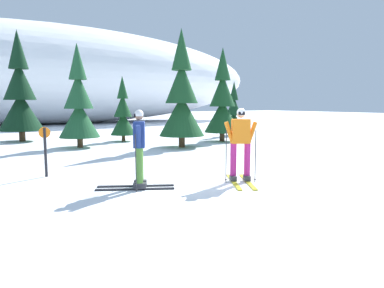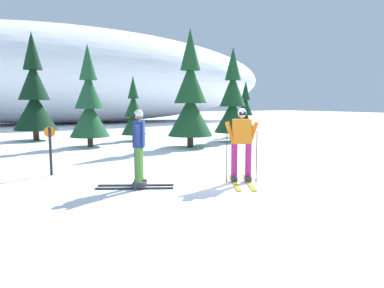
% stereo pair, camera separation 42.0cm
% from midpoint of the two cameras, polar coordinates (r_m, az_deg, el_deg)
% --- Properties ---
extents(ground_plane, '(120.00, 120.00, 0.00)m').
position_cam_midpoint_polar(ground_plane, '(9.01, 1.45, -5.43)').
color(ground_plane, white).
extents(skier_orange_jacket, '(1.17, 1.66, 1.76)m').
position_cam_midpoint_polar(skier_orange_jacket, '(8.46, 6.43, 0.10)').
color(skier_orange_jacket, gold).
rests_on(skier_orange_jacket, ground).
extents(skier_navy_jacket, '(1.71, 1.13, 1.74)m').
position_cam_midpoint_polar(skier_navy_jacket, '(7.88, -10.05, -0.65)').
color(skier_navy_jacket, black).
rests_on(skier_navy_jacket, ground).
extents(pine_tree_far_left, '(2.08, 2.08, 5.38)m').
position_cam_midpoint_polar(pine_tree_far_left, '(19.36, -26.54, 7.03)').
color(pine_tree_far_left, '#47301E').
rests_on(pine_tree_far_left, ground).
extents(pine_tree_left, '(1.69, 1.69, 4.36)m').
position_cam_midpoint_polar(pine_tree_left, '(15.74, -18.53, 6.08)').
color(pine_tree_left, '#47301E').
rests_on(pine_tree_left, ground).
extents(pine_tree_center_left, '(1.24, 1.24, 3.20)m').
position_cam_midpoint_polar(pine_tree_center_left, '(17.76, -11.74, 4.74)').
color(pine_tree_center_left, '#47301E').
rests_on(pine_tree_center_left, ground).
extents(pine_tree_center_right, '(1.91, 1.91, 4.96)m').
position_cam_midpoint_polar(pine_tree_center_right, '(15.01, -2.49, 7.36)').
color(pine_tree_center_right, '#47301E').
rests_on(pine_tree_center_right, ground).
extents(pine_tree_right, '(1.76, 1.76, 4.55)m').
position_cam_midpoint_polar(pine_tree_right, '(17.38, 4.23, 6.68)').
color(pine_tree_right, '#47301E').
rests_on(pine_tree_right, ground).
extents(pine_tree_far_right, '(1.21, 1.21, 3.12)m').
position_cam_midpoint_polar(pine_tree_far_right, '(20.61, 6.16, 4.99)').
color(pine_tree_far_right, '#47301E').
rests_on(pine_tree_far_right, ground).
extents(snow_ridge_background, '(41.51, 14.16, 8.77)m').
position_cam_midpoint_polar(snow_ridge_background, '(34.92, -21.59, 10.28)').
color(snow_ridge_background, white).
rests_on(snow_ridge_background, ground).
extents(trail_marker_post, '(0.28, 0.07, 1.28)m').
position_cam_midpoint_polar(trail_marker_post, '(9.83, -23.72, -0.66)').
color(trail_marker_post, black).
rests_on(trail_marker_post, ground).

